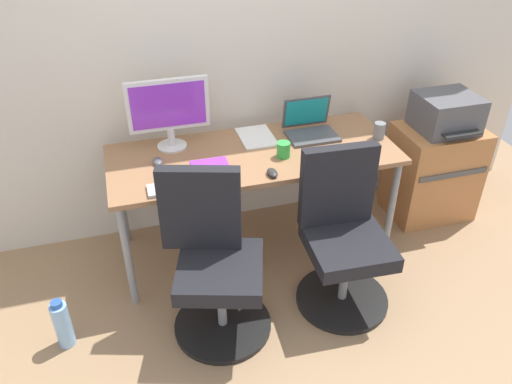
{
  "coord_description": "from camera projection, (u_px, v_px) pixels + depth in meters",
  "views": [
    {
      "loc": [
        -0.73,
        -2.59,
        2.22
      ],
      "look_at": [
        0.0,
        -0.05,
        0.47
      ],
      "focal_mm": 35.93,
      "sensor_mm": 36.0,
      "label": 1
    }
  ],
  "objects": [
    {
      "name": "mouse_by_monitor",
      "position": [
        272.0,
        173.0,
        2.84
      ],
      "size": [
        0.06,
        0.1,
        0.03
      ],
      "primitive_type": "ellipsoid",
      "color": "#2D2D2D",
      "rests_on": "desk"
    },
    {
      "name": "printer",
      "position": [
        446.0,
        113.0,
        3.37
      ],
      "size": [
        0.38,
        0.4,
        0.24
      ],
      "color": "#515156",
      "rests_on": "side_cabinet"
    },
    {
      "name": "open_laptop",
      "position": [
        310.0,
        126.0,
        3.24
      ],
      "size": [
        0.31,
        0.26,
        0.23
      ],
      "color": "#4C4C51",
      "rests_on": "desk"
    },
    {
      "name": "desktop_monitor",
      "position": [
        168.0,
        109.0,
        2.99
      ],
      "size": [
        0.48,
        0.18,
        0.43
      ],
      "color": "silver",
      "rests_on": "desk"
    },
    {
      "name": "paper_pile",
      "position": [
        256.0,
        137.0,
        3.22
      ],
      "size": [
        0.21,
        0.3,
        0.01
      ],
      "primitive_type": "cube",
      "color": "white",
      "rests_on": "desk"
    },
    {
      "name": "coffee_mug",
      "position": [
        283.0,
        150.0,
        3.0
      ],
      "size": [
        0.08,
        0.08,
        0.09
      ],
      "primitive_type": "cylinder",
      "color": "green",
      "rests_on": "desk"
    },
    {
      "name": "desk",
      "position": [
        254.0,
        161.0,
        3.1
      ],
      "size": [
        1.73,
        0.7,
        0.72
      ],
      "color": "#996B47",
      "rests_on": "ground"
    },
    {
      "name": "office_chair_left",
      "position": [
        214.0,
        263.0,
        2.69
      ],
      "size": [
        0.55,
        0.55,
        0.94
      ],
      "color": "black",
      "rests_on": "ground"
    },
    {
      "name": "pen_cup",
      "position": [
        379.0,
        131.0,
        3.19
      ],
      "size": [
        0.07,
        0.07,
        0.1
      ],
      "primitive_type": "cylinder",
      "color": "slate",
      "rests_on": "desk"
    },
    {
      "name": "keyboard_by_monitor",
      "position": [
        179.0,
        187.0,
        2.73
      ],
      "size": [
        0.34,
        0.12,
        0.02
      ],
      "primitive_type": "cube",
      "color": "#B7B7B7",
      "rests_on": "desk"
    },
    {
      "name": "notebook",
      "position": [
        210.0,
        167.0,
        2.9
      ],
      "size": [
        0.21,
        0.15,
        0.03
      ],
      "primitive_type": "cube",
      "color": "purple",
      "rests_on": "desk"
    },
    {
      "name": "side_cabinet",
      "position": [
        433.0,
        172.0,
        3.62
      ],
      "size": [
        0.57,
        0.42,
        0.67
      ],
      "color": "#B77542",
      "rests_on": "ground"
    },
    {
      "name": "office_chair_right",
      "position": [
        343.0,
        238.0,
        2.86
      ],
      "size": [
        0.54,
        0.54,
        0.94
      ],
      "color": "black",
      "rests_on": "ground"
    },
    {
      "name": "back_wall",
      "position": [
        234.0,
        36.0,
        3.09
      ],
      "size": [
        4.4,
        0.04,
        2.6
      ],
      "primitive_type": "cube",
      "color": "silver",
      "rests_on": "ground"
    },
    {
      "name": "keyboard_by_laptop",
      "position": [
        333.0,
        154.0,
        3.03
      ],
      "size": [
        0.34,
        0.12,
        0.02
      ],
      "primitive_type": "cube",
      "color": "#2D2D2D",
      "rests_on": "desk"
    },
    {
      "name": "mouse_by_laptop",
      "position": [
        158.0,
        161.0,
        2.95
      ],
      "size": [
        0.06,
        0.1,
        0.03
      ],
      "primitive_type": "ellipsoid",
      "color": "#515156",
      "rests_on": "desk"
    },
    {
      "name": "ground_plane",
      "position": [
        254.0,
        246.0,
        3.47
      ],
      "size": [
        5.28,
        5.28,
        0.0
      ],
      "primitive_type": "plane",
      "color": "#9E7A56"
    },
    {
      "name": "water_bottle_on_floor",
      "position": [
        63.0,
        324.0,
        2.7
      ],
      "size": [
        0.09,
        0.09,
        0.31
      ],
      "color": "#8CBFF2",
      "rests_on": "ground"
    }
  ]
}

